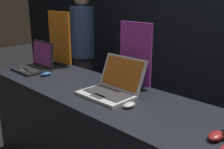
{
  "coord_description": "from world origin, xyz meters",
  "views": [
    {
      "loc": [
        1.18,
        -0.88,
        1.52
      ],
      "look_at": [
        -0.0,
        0.32,
        1.02
      ],
      "focal_mm": 42.0,
      "sensor_mm": 36.0,
      "label": 1
    }
  ],
  "objects": [
    {
      "name": "mouse_middle",
      "position": [
        0.21,
        0.25,
        0.89
      ],
      "size": [
        0.06,
        0.09,
        0.03
      ],
      "color": "#B2B2B7",
      "rests_on": "display_counter"
    },
    {
      "name": "promo_stand_front",
      "position": [
        -0.97,
        0.58,
        1.12
      ],
      "size": [
        0.33,
        0.07,
        0.52
      ],
      "color": "black",
      "rests_on": "display_counter"
    },
    {
      "name": "mouse_front",
      "position": [
        -0.74,
        0.26,
        0.89
      ],
      "size": [
        0.06,
        0.1,
        0.03
      ],
      "color": "navy",
      "rests_on": "display_counter"
    },
    {
      "name": "person_bystander",
      "position": [
        -1.45,
        1.26,
        0.84
      ],
      "size": [
        0.31,
        0.31,
        1.61
      ],
      "color": "#282833",
      "rests_on": "ground_plane"
    },
    {
      "name": "promo_stand_middle",
      "position": [
        -0.02,
        0.58,
        1.1
      ],
      "size": [
        0.28,
        0.07,
        0.48
      ],
      "color": "black",
      "rests_on": "display_counter"
    },
    {
      "name": "laptop_middle",
      "position": [
        -0.02,
        0.34,
        0.93
      ],
      "size": [
        0.37,
        0.34,
        0.25
      ],
      "color": "#B7B7BC",
      "rests_on": "display_counter"
    },
    {
      "name": "wall_back",
      "position": [
        0.0,
        1.93,
        1.4
      ],
      "size": [
        8.0,
        0.05,
        2.8
      ],
      "color": "black",
      "rests_on": "ground_plane"
    },
    {
      "name": "mouse_back",
      "position": [
        0.75,
        0.25,
        0.89
      ],
      "size": [
        0.06,
        0.11,
        0.04
      ],
      "color": "maroon",
      "rests_on": "display_counter"
    },
    {
      "name": "laptop_front",
      "position": [
        -0.97,
        0.3,
        0.93
      ],
      "size": [
        0.33,
        0.27,
        0.26
      ],
      "color": "black",
      "rests_on": "display_counter"
    }
  ]
}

